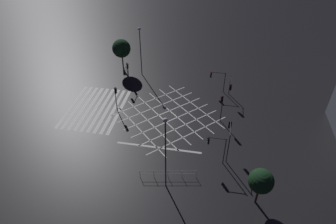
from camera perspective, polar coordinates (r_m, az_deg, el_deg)
name	(u,v)px	position (r m, az deg, el deg)	size (l,w,h in m)	color
ground_plane	(168,116)	(41.83, 0.00, -0.82)	(200.00, 200.00, 0.00)	black
road_markings	(119,112)	(43.16, -9.25, -0.01)	(15.89, 22.46, 0.01)	silver
traffic_light_sw_main	(126,72)	(47.45, -8.03, 7.53)	(2.16, 0.36, 3.49)	#2D2D30
traffic_light_sw_cross	(127,68)	(48.73, -7.73, 8.24)	(0.36, 0.39, 3.40)	#2D2D30
traffic_light_nw_cross	(217,77)	(46.31, 9.23, 6.58)	(0.36, 2.39, 3.46)	#2D2D30
traffic_light_median_south	(116,94)	(41.96, -9.90, 3.35)	(0.36, 0.39, 3.87)	#2D2D30
traffic_light_ne_cross	(216,144)	(33.83, 9.04, -6.09)	(0.36, 2.15, 3.87)	#2D2D30
traffic_light_nw_main	(230,86)	(44.90, 11.79, 4.92)	(2.54, 0.36, 3.21)	#2D2D30
traffic_light_ne_main	(229,134)	(35.04, 11.61, -4.12)	(2.80, 0.36, 4.14)	#2D2D30
traffic_light_median_north	(222,103)	(39.93, 10.18, 1.67)	(0.36, 0.39, 4.12)	#2D2D30
street_lamp_east	(165,145)	(28.67, -0.48, -6.27)	(0.45, 0.45, 9.28)	#2D2D30
street_lamp_west	(140,43)	(49.03, -5.34, 13.04)	(0.50, 0.50, 8.31)	#2D2D30
street_tree_near	(121,48)	(51.72, -8.87, 11.87)	(3.08, 3.08, 5.55)	#38281C
street_tree_far	(261,181)	(30.64, 17.30, -12.47)	(2.49, 2.49, 4.48)	#38281C
pedestrian_railing	(168,173)	(33.37, 0.00, -11.57)	(1.15, 6.11, 1.05)	#B7B7BC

